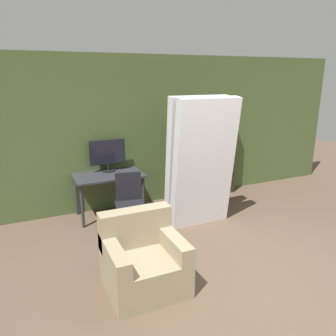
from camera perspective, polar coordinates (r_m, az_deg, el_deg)
ground_plane at (r=4.14m, az=16.81°, el=-19.41°), size 16.00×16.00×0.00m
wall_back at (r=6.12m, az=-1.38°, el=6.50°), size 8.00×0.06×2.70m
desk at (r=5.61m, az=-10.29°, el=-2.10°), size 1.14×0.68×0.74m
monitor at (r=5.70m, az=-10.48°, el=2.41°), size 0.61×0.24×0.55m
office_chair at (r=5.14m, az=-6.62°, el=-7.01°), size 0.52×0.52×0.90m
bookshelf at (r=6.57m, az=7.16°, el=2.44°), size 0.86×0.26×1.68m
mattress_near at (r=5.07m, az=6.33°, el=0.68°), size 1.00×0.42×2.05m
mattress_far at (r=5.27m, az=4.97°, el=1.33°), size 1.00×0.33×2.05m
armchair at (r=3.87m, az=-4.39°, el=-15.72°), size 0.85×0.80×0.85m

